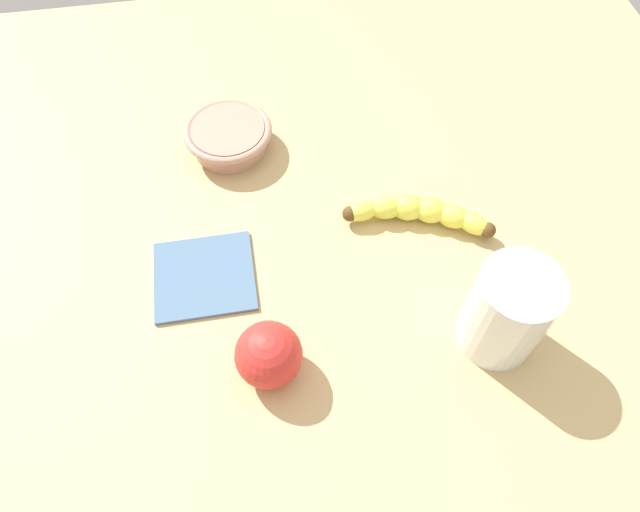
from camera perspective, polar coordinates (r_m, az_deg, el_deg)
wooden_tabletop at (r=80.10cm, az=4.46°, el=1.39°), size 120.00×120.00×3.00cm
banana at (r=79.85cm, az=9.80°, el=4.32°), size 9.07×19.86×3.72cm
smoothie_glass at (r=69.08cm, az=18.03°, el=-5.48°), size 9.27×9.27×12.94cm
ceramic_bowl at (r=88.29cm, az=-9.06°, el=11.69°), size 13.08×13.08×4.12cm
apple_fruit at (r=66.14cm, az=-5.12°, el=-9.74°), size 7.81×7.81×7.81cm
folded_napkin at (r=76.30cm, az=-11.41°, el=-1.97°), size 12.10×12.92×0.60cm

